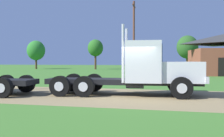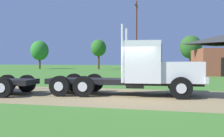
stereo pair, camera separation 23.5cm
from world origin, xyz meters
name	(u,v)px [view 2 (the right image)]	position (x,y,z in m)	size (l,w,h in m)	color
ground_plane	(131,97)	(0.00, 0.00, 0.00)	(200.00, 200.00, 0.00)	#43792B
dirt_track	(131,97)	(0.00, 0.00, 0.00)	(120.00, 6.77, 0.01)	#937D53
truck_foreground_white	(145,71)	(0.61, 0.68, 1.30)	(8.39, 3.16, 3.64)	black
utility_pole_near	(136,36)	(-2.69, 19.32, 4.91)	(0.26, 2.20, 9.31)	brown
tree_left	(40,51)	(-28.15, 40.24, 4.19)	(4.07, 4.07, 6.45)	#513823
tree_mid	(99,48)	(-14.19, 40.72, 4.61)	(3.34, 3.34, 6.49)	#513823
tree_right	(191,47)	(4.89, 38.67, 4.47)	(4.07, 4.07, 6.73)	#513823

